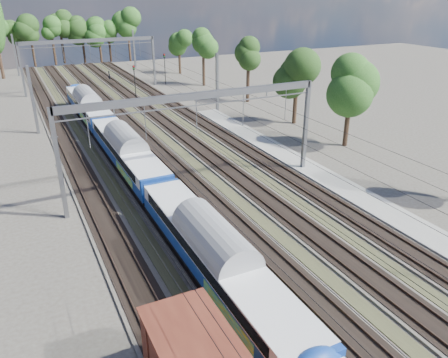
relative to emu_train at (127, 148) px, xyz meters
name	(u,v)px	position (x,y,z in m)	size (l,w,h in m)	color
track_bed	(149,142)	(4.50, 7.90, -2.42)	(21.00, 130.00, 0.34)	#47423A
platform	(378,207)	(16.50, -17.10, -2.37)	(3.00, 70.00, 0.30)	gray
catenary	(130,78)	(4.83, 15.59, 3.88)	(25.65, 130.00, 9.00)	slate
tree_belt	(110,34)	(11.63, 56.10, 5.83)	(40.63, 100.70, 11.75)	black
emu_train	(127,148)	(0.00, 0.00, 0.00)	(2.93, 62.04, 4.29)	black
worker	(109,75)	(9.29, 49.81, -1.62)	(0.66, 0.43, 1.81)	black
signal_near	(135,78)	(9.44, 30.95, 0.95)	(0.39, 0.36, 5.49)	black
signal_far	(165,65)	(17.92, 40.32, 1.14)	(0.39, 0.35, 5.79)	black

